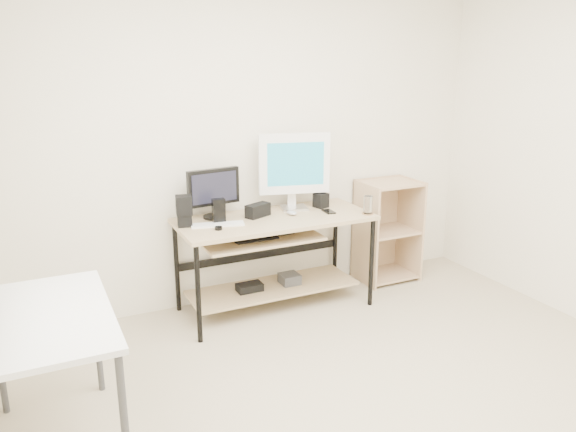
{
  "coord_description": "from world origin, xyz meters",
  "views": [
    {
      "loc": [
        -1.69,
        -2.11,
        1.94
      ],
      "look_at": [
        -0.06,
        1.3,
        0.86
      ],
      "focal_mm": 35.0,
      "sensor_mm": 36.0,
      "label": 1
    }
  ],
  "objects_px": {
    "side_table": "(47,330)",
    "black_monitor": "(214,190)",
    "audio_controller": "(219,211)",
    "shelf_unit": "(385,229)",
    "desk": "(272,244)",
    "white_imac": "(294,166)"
  },
  "relations": [
    {
      "from": "side_table",
      "to": "black_monitor",
      "type": "xyz_separation_m",
      "value": [
        1.26,
        1.24,
        0.3
      ]
    },
    {
      "from": "side_table",
      "to": "audio_controller",
      "type": "distance_m",
      "value": 1.67
    },
    {
      "from": "shelf_unit",
      "to": "black_monitor",
      "type": "relative_size",
      "value": 2.16
    },
    {
      "from": "desk",
      "to": "white_imac",
      "type": "relative_size",
      "value": 2.46
    },
    {
      "from": "white_imac",
      "to": "audio_controller",
      "type": "bearing_deg",
      "value": -156.58
    },
    {
      "from": "side_table",
      "to": "white_imac",
      "type": "xyz_separation_m",
      "value": [
        1.93,
        1.22,
        0.43
      ]
    },
    {
      "from": "side_table",
      "to": "white_imac",
      "type": "height_order",
      "value": "white_imac"
    },
    {
      "from": "desk",
      "to": "black_monitor",
      "type": "height_order",
      "value": "black_monitor"
    },
    {
      "from": "side_table",
      "to": "audio_controller",
      "type": "bearing_deg",
      "value": 41.39
    },
    {
      "from": "shelf_unit",
      "to": "white_imac",
      "type": "bearing_deg",
      "value": -179.85
    },
    {
      "from": "black_monitor",
      "to": "audio_controller",
      "type": "xyz_separation_m",
      "value": [
        -0.01,
        -0.14,
        -0.13
      ]
    },
    {
      "from": "white_imac",
      "to": "black_monitor",
      "type": "bearing_deg",
      "value": -168.54
    },
    {
      "from": "shelf_unit",
      "to": "audio_controller",
      "type": "xyz_separation_m",
      "value": [
        -1.58,
        -0.12,
        0.39
      ]
    },
    {
      "from": "side_table",
      "to": "white_imac",
      "type": "bearing_deg",
      "value": 32.32
    },
    {
      "from": "desk",
      "to": "shelf_unit",
      "type": "xyz_separation_m",
      "value": [
        1.18,
        0.16,
        -0.09
      ]
    },
    {
      "from": "white_imac",
      "to": "desk",
      "type": "bearing_deg",
      "value": -136.28
    },
    {
      "from": "side_table",
      "to": "white_imac",
      "type": "relative_size",
      "value": 1.64
    },
    {
      "from": "desk",
      "to": "audio_controller",
      "type": "bearing_deg",
      "value": 174.4
    },
    {
      "from": "shelf_unit",
      "to": "side_table",
      "type": "bearing_deg",
      "value": -156.67
    },
    {
      "from": "shelf_unit",
      "to": "desk",
      "type": "bearing_deg",
      "value": -172.23
    },
    {
      "from": "desk",
      "to": "white_imac",
      "type": "xyz_separation_m",
      "value": [
        0.27,
        0.16,
        0.56
      ]
    },
    {
      "from": "shelf_unit",
      "to": "audio_controller",
      "type": "relative_size",
      "value": 4.91
    }
  ]
}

